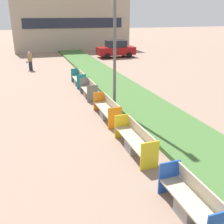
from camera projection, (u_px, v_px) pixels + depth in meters
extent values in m
cube|color=#426B33|center=(160.00, 118.00, 12.15)|extent=(2.80, 120.00, 0.18)
cube|color=tan|center=(69.00, 25.00, 36.77)|extent=(14.97, 8.59, 6.36)
cube|color=#1E2333|center=(74.00, 23.00, 32.80)|extent=(12.58, 0.08, 1.20)
cube|color=gray|center=(189.00, 209.00, 6.30)|extent=(0.52, 0.60, 0.42)
cube|color=#BCAD8E|center=(190.00, 201.00, 6.21)|extent=(0.58, 1.94, 0.05)
cube|color=#BCAD8E|center=(201.00, 190.00, 6.20)|extent=(0.14, 1.86, 0.48)
cube|color=blue|center=(169.00, 177.00, 7.08)|extent=(0.62, 0.04, 0.94)
cube|color=gray|center=(134.00, 146.00, 9.31)|extent=(0.52, 0.60, 0.42)
cube|color=#BCAD8E|center=(134.00, 140.00, 9.23)|extent=(0.58, 2.40, 0.05)
cube|color=#BCAD8E|center=(142.00, 132.00, 9.22)|extent=(0.14, 2.30, 0.48)
cube|color=yellow|center=(150.00, 156.00, 8.14)|extent=(0.62, 0.04, 0.94)
cube|color=yellow|center=(122.00, 126.00, 10.30)|extent=(0.62, 0.04, 0.94)
cube|color=gray|center=(107.00, 114.00, 12.24)|extent=(0.52, 0.60, 0.42)
cube|color=#BCAD8E|center=(106.00, 109.00, 12.16)|extent=(0.58, 2.37, 0.05)
cube|color=#BCAD8E|center=(112.00, 103.00, 12.15)|extent=(0.14, 2.27, 0.48)
cube|color=orange|center=(115.00, 118.00, 11.08)|extent=(0.62, 0.04, 0.94)
cube|color=orange|center=(99.00, 101.00, 13.22)|extent=(0.62, 0.04, 0.94)
cube|color=gray|center=(89.00, 93.00, 15.40)|extent=(0.52, 0.60, 0.42)
cube|color=#BCAD8E|center=(88.00, 90.00, 15.32)|extent=(0.58, 1.84, 0.05)
cube|color=#BCAD8E|center=(93.00, 85.00, 15.30)|extent=(0.14, 1.77, 0.48)
cube|color=slate|center=(92.00, 94.00, 14.47)|extent=(0.62, 0.04, 0.94)
cube|color=slate|center=(85.00, 85.00, 16.14)|extent=(0.62, 0.04, 0.94)
cube|color=gray|center=(78.00, 82.00, 18.01)|extent=(0.52, 0.60, 0.42)
cube|color=#BCAD8E|center=(78.00, 79.00, 17.93)|extent=(0.58, 2.03, 0.05)
cube|color=#BCAD8E|center=(82.00, 75.00, 17.92)|extent=(0.14, 1.95, 0.48)
cube|color=#197A7F|center=(82.00, 82.00, 17.00)|extent=(0.62, 0.04, 0.94)
cube|color=#197A7F|center=(75.00, 75.00, 18.84)|extent=(0.62, 0.04, 0.94)
cylinder|color=#56595B|center=(115.00, 21.00, 11.65)|extent=(0.14, 0.14, 8.60)
cube|color=#232633|center=(31.00, 66.00, 22.59)|extent=(0.30, 0.22, 0.77)
cube|color=olive|center=(30.00, 58.00, 22.34)|extent=(0.38, 0.24, 0.62)
sphere|color=tan|center=(29.00, 53.00, 22.20)|extent=(0.21, 0.21, 0.21)
cube|color=olive|center=(27.00, 62.00, 22.38)|extent=(0.12, 0.20, 0.18)
cube|color=maroon|center=(116.00, 51.00, 29.27)|extent=(4.20, 1.76, 0.84)
cube|color=black|center=(116.00, 44.00, 28.99)|extent=(2.10, 1.55, 0.72)
cylinder|color=black|center=(129.00, 55.00, 28.99)|extent=(0.60, 0.20, 0.60)
cylinder|color=black|center=(123.00, 53.00, 30.59)|extent=(0.60, 0.20, 0.60)
cylinder|color=black|center=(108.00, 56.00, 28.24)|extent=(0.60, 0.20, 0.60)
cylinder|color=black|center=(103.00, 54.00, 29.84)|extent=(0.60, 0.20, 0.60)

